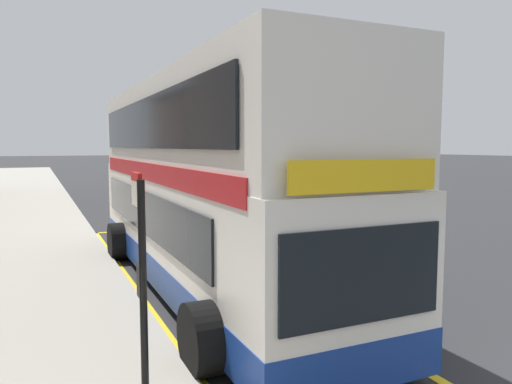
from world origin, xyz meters
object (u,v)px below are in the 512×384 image
(parked_car_white_across, at_px, (176,180))
(double_decker_bus, at_px, (203,191))
(bus_stop_sign, at_px, (141,262))
(parked_car_black_kerbside, at_px, (159,176))

(parked_car_white_across, bearing_deg, double_decker_bus, -103.02)
(bus_stop_sign, height_order, parked_car_black_kerbside, bus_stop_sign)
(parked_car_white_across, distance_m, parked_car_black_kerbside, 5.04)
(parked_car_white_across, bearing_deg, parked_car_black_kerbside, 90.31)
(bus_stop_sign, distance_m, parked_car_white_across, 26.58)
(parked_car_white_across, relative_size, parked_car_black_kerbside, 1.00)
(bus_stop_sign, xyz_separation_m, parked_car_white_across, (7.35, 25.53, -0.88))
(double_decker_bus, height_order, bus_stop_sign, double_decker_bus)
(double_decker_bus, height_order, parked_car_white_across, double_decker_bus)
(bus_stop_sign, bearing_deg, parked_car_white_across, 73.93)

